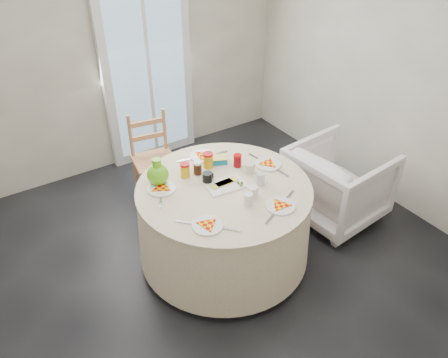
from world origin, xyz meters
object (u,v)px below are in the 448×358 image
wooden_chair (154,157)px  green_pitcher (157,168)px  table (224,222)px  armchair (338,181)px

wooden_chair → green_pitcher: size_ratio=4.06×
table → green_pitcher: 0.71m
wooden_chair → armchair: (1.28, -1.18, -0.08)m
green_pitcher → table: bearing=-48.7°
armchair → green_pitcher: bearing=70.5°
table → green_pitcher: size_ratio=6.41×
table → wooden_chair: (-0.10, 1.09, 0.09)m
table → green_pitcher: green_pitcher is taller
table → armchair: 1.19m
armchair → table: bearing=80.2°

